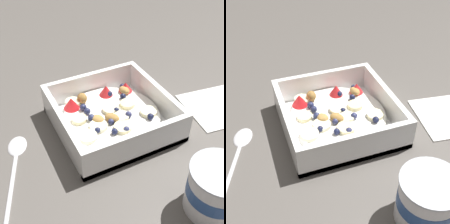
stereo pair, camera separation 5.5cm
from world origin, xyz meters
TOP-DOWN VIEW (x-y plane):
  - ground_plane at (0.00, 0.00)m, footprint 2.40×2.40m
  - fruit_bowl at (-0.02, 0.01)m, footprint 0.20×0.20m
  - spoon at (0.16, 0.01)m, footprint 0.08×0.17m
  - yogurt_cup at (-0.06, 0.23)m, footprint 0.08×0.08m
  - folded_napkin at (-0.23, 0.06)m, footprint 0.14×0.14m

SIDE VIEW (x-z plane):
  - ground_plane at x=0.00m, z-range 0.00..0.00m
  - folded_napkin at x=-0.23m, z-range 0.00..0.01m
  - spoon at x=0.16m, z-range 0.00..0.01m
  - fruit_bowl at x=-0.02m, z-range -0.01..0.05m
  - yogurt_cup at x=-0.06m, z-range 0.00..0.08m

